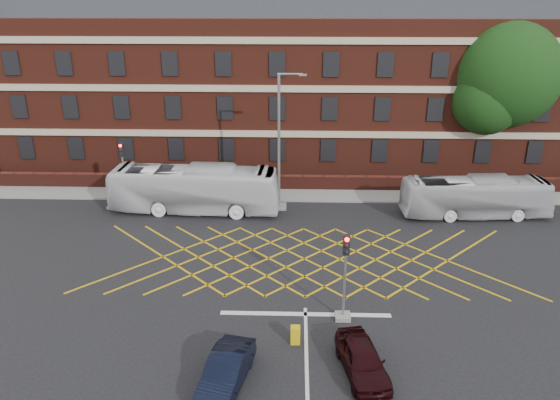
{
  "coord_description": "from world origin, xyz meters",
  "views": [
    {
      "loc": [
        -0.53,
        -25.25,
        14.52
      ],
      "look_at": [
        -1.35,
        1.5,
        3.76
      ],
      "focal_mm": 35.0,
      "sensor_mm": 36.0,
      "label": 1
    }
  ],
  "objects_px": {
    "deciduous_tree": "(505,82)",
    "utility_cabinet": "(295,335)",
    "traffic_light_near": "(344,285)",
    "car_navy": "(226,371)",
    "bus_right": "(475,197)",
    "street_lamp": "(280,164)",
    "direction_signs": "(130,176)",
    "bus_left": "(194,189)",
    "traffic_light_far": "(125,178)",
    "car_maroon": "(362,359)"
  },
  "relations": [
    {
      "from": "bus_right",
      "to": "deciduous_tree",
      "type": "bearing_deg",
      "value": -28.27
    },
    {
      "from": "direction_signs",
      "to": "traffic_light_near",
      "type": "bearing_deg",
      "value": -47.37
    },
    {
      "from": "car_navy",
      "to": "street_lamp",
      "type": "xyz_separation_m",
      "value": [
        1.52,
        17.81,
        2.53
      ]
    },
    {
      "from": "street_lamp",
      "to": "car_navy",
      "type": "bearing_deg",
      "value": -94.89
    },
    {
      "from": "car_navy",
      "to": "bus_left",
      "type": "bearing_deg",
      "value": 115.07
    },
    {
      "from": "deciduous_tree",
      "to": "direction_signs",
      "type": "relative_size",
      "value": 5.45
    },
    {
      "from": "traffic_light_far",
      "to": "direction_signs",
      "type": "relative_size",
      "value": 1.94
    },
    {
      "from": "deciduous_tree",
      "to": "car_navy",
      "type": "bearing_deg",
      "value": -126.17
    },
    {
      "from": "utility_cabinet",
      "to": "deciduous_tree",
      "type": "bearing_deg",
      "value": 54.96
    },
    {
      "from": "car_maroon",
      "to": "utility_cabinet",
      "type": "bearing_deg",
      "value": 134.05
    },
    {
      "from": "bus_right",
      "to": "street_lamp",
      "type": "distance_m",
      "value": 13.05
    },
    {
      "from": "deciduous_tree",
      "to": "street_lamp",
      "type": "xyz_separation_m",
      "value": [
        -16.76,
        -7.2,
        -4.29
      ]
    },
    {
      "from": "car_maroon",
      "to": "direction_signs",
      "type": "relative_size",
      "value": 1.73
    },
    {
      "from": "street_lamp",
      "to": "direction_signs",
      "type": "bearing_deg",
      "value": 168.03
    },
    {
      "from": "direction_signs",
      "to": "utility_cabinet",
      "type": "xyz_separation_m",
      "value": [
        12.09,
        -17.42,
        -0.97
      ]
    },
    {
      "from": "traffic_light_near",
      "to": "street_lamp",
      "type": "distance_m",
      "value": 13.67
    },
    {
      "from": "traffic_light_far",
      "to": "car_maroon",
      "type": "bearing_deg",
      "value": -50.56
    },
    {
      "from": "deciduous_tree",
      "to": "utility_cabinet",
      "type": "bearing_deg",
      "value": -125.04
    },
    {
      "from": "direction_signs",
      "to": "utility_cabinet",
      "type": "relative_size",
      "value": 2.69
    },
    {
      "from": "car_maroon",
      "to": "direction_signs",
      "type": "xyz_separation_m",
      "value": [
        -14.74,
        19.27,
        0.73
      ]
    },
    {
      "from": "deciduous_tree",
      "to": "traffic_light_far",
      "type": "distance_m",
      "value": 28.94
    },
    {
      "from": "car_navy",
      "to": "car_maroon",
      "type": "bearing_deg",
      "value": 20.55
    },
    {
      "from": "traffic_light_far",
      "to": "bus_right",
      "type": "bearing_deg",
      "value": -4.49
    },
    {
      "from": "traffic_light_near",
      "to": "traffic_light_far",
      "type": "bearing_deg",
      "value": 135.27
    },
    {
      "from": "bus_right",
      "to": "bus_left",
      "type": "bearing_deg",
      "value": 86.18
    },
    {
      "from": "direction_signs",
      "to": "street_lamp",
      "type": "bearing_deg",
      "value": -11.97
    },
    {
      "from": "bus_left",
      "to": "street_lamp",
      "type": "height_order",
      "value": "street_lamp"
    },
    {
      "from": "bus_left",
      "to": "traffic_light_near",
      "type": "xyz_separation_m",
      "value": [
        9.03,
        -12.5,
        0.18
      ]
    },
    {
      "from": "utility_cabinet",
      "to": "traffic_light_near",
      "type": "bearing_deg",
      "value": 41.15
    },
    {
      "from": "car_navy",
      "to": "car_maroon",
      "type": "distance_m",
      "value": 5.37
    },
    {
      "from": "deciduous_tree",
      "to": "utility_cabinet",
      "type": "distance_m",
      "value": 28.14
    },
    {
      "from": "car_navy",
      "to": "direction_signs",
      "type": "bearing_deg",
      "value": 126.44
    },
    {
      "from": "street_lamp",
      "to": "utility_cabinet",
      "type": "bearing_deg",
      "value": -85.73
    },
    {
      "from": "bus_left",
      "to": "traffic_light_near",
      "type": "distance_m",
      "value": 15.42
    },
    {
      "from": "traffic_light_near",
      "to": "car_navy",
      "type": "bearing_deg",
      "value": -136.31
    },
    {
      "from": "car_navy",
      "to": "utility_cabinet",
      "type": "bearing_deg",
      "value": 56.97
    },
    {
      "from": "bus_right",
      "to": "car_navy",
      "type": "height_order",
      "value": "bus_right"
    },
    {
      "from": "car_navy",
      "to": "direction_signs",
      "type": "height_order",
      "value": "direction_signs"
    },
    {
      "from": "utility_cabinet",
      "to": "car_navy",
      "type": "bearing_deg",
      "value": -134.36
    },
    {
      "from": "car_navy",
      "to": "deciduous_tree",
      "type": "height_order",
      "value": "deciduous_tree"
    },
    {
      "from": "car_maroon",
      "to": "car_navy",
      "type": "bearing_deg",
      "value": 178.19
    },
    {
      "from": "deciduous_tree",
      "to": "direction_signs",
      "type": "height_order",
      "value": "deciduous_tree"
    },
    {
      "from": "car_navy",
      "to": "car_maroon",
      "type": "xyz_separation_m",
      "value": [
        5.3,
        0.86,
        0.0
      ]
    },
    {
      "from": "traffic_light_near",
      "to": "traffic_light_far",
      "type": "distance_m",
      "value": 20.0
    },
    {
      "from": "car_navy",
      "to": "deciduous_tree",
      "type": "xyz_separation_m",
      "value": [
        18.29,
        25.01,
        6.82
      ]
    },
    {
      "from": "traffic_light_far",
      "to": "direction_signs",
      "type": "bearing_deg",
      "value": 92.54
    },
    {
      "from": "bus_right",
      "to": "direction_signs",
      "type": "height_order",
      "value": "bus_right"
    },
    {
      "from": "car_navy",
      "to": "direction_signs",
      "type": "xyz_separation_m",
      "value": [
        -9.43,
        20.13,
        0.74
      ]
    },
    {
      "from": "car_maroon",
      "to": "traffic_light_far",
      "type": "distance_m",
      "value": 23.13
    },
    {
      "from": "direction_signs",
      "to": "traffic_light_far",
      "type": "bearing_deg",
      "value": -87.46
    }
  ]
}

